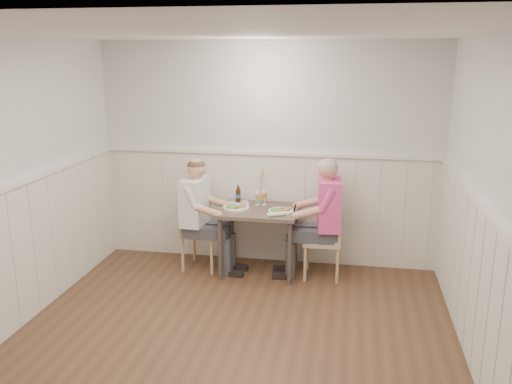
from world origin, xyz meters
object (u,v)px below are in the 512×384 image
at_px(chair_right, 328,237).
at_px(man_in_pink, 325,228).
at_px(diner_cream, 199,223).
at_px(dining_table, 259,218).
at_px(chair_left, 198,228).
at_px(beer_bottle, 238,195).
at_px(grass_vase, 260,186).

bearing_deg(chair_right, man_in_pink, -159.57).
bearing_deg(diner_cream, dining_table, 5.05).
xyz_separation_m(dining_table, chair_left, (-0.73, 0.01, -0.17)).
distance_m(chair_left, beer_bottle, 0.61).
distance_m(man_in_pink, diner_cream, 1.43).
height_order(dining_table, grass_vase, grass_vase).
relative_size(chair_right, grass_vase, 1.97).
relative_size(dining_table, beer_bottle, 4.21).
bearing_deg(chair_left, grass_vase, 20.85).
height_order(chair_right, grass_vase, grass_vase).
distance_m(man_in_pink, grass_vase, 0.91).
distance_m(dining_table, chair_right, 0.79).
height_order(dining_table, beer_bottle, beer_bottle).
xyz_separation_m(chair_right, beer_bottle, (-1.06, 0.23, 0.37)).
relative_size(man_in_pink, beer_bottle, 6.68).
distance_m(chair_right, man_in_pink, 0.12).
bearing_deg(chair_right, beer_bottle, 167.57).
height_order(man_in_pink, grass_vase, man_in_pink).
relative_size(diner_cream, beer_bottle, 6.43).
distance_m(dining_table, chair_left, 0.75).
height_order(diner_cream, beer_bottle, diner_cream).
height_order(chair_right, chair_left, chair_left).
relative_size(chair_left, man_in_pink, 0.63).
distance_m(chair_right, grass_vase, 0.98).
xyz_separation_m(man_in_pink, beer_bottle, (-1.03, 0.25, 0.26)).
bearing_deg(man_in_pink, beer_bottle, 166.52).
relative_size(chair_right, man_in_pink, 0.63).
bearing_deg(chair_left, chair_right, -0.57).
bearing_deg(chair_left, man_in_pink, -1.07).
xyz_separation_m(chair_right, man_in_pink, (-0.03, -0.01, 0.11)).
distance_m(dining_table, diner_cream, 0.70).
relative_size(chair_left, beer_bottle, 4.23).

